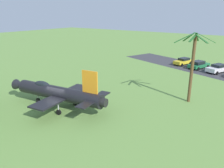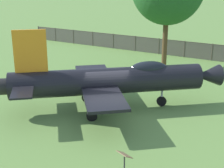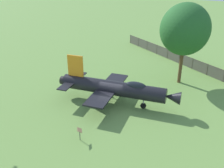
# 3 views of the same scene
# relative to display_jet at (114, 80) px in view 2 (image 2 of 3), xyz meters

# --- Properties ---
(ground_plane) EXTENTS (200.00, 200.00, 0.00)m
(ground_plane) POSITION_rel_display_jet_xyz_m (-0.05, 0.36, -1.84)
(ground_plane) COLOR #668E42
(display_jet) EXTENTS (8.48, 13.21, 4.93)m
(display_jet) POSITION_rel_display_jet_xyz_m (0.00, 0.00, 0.00)
(display_jet) COLOR black
(display_jet) RESTS_ON ground_plane
(perimeter_fence) EXTENTS (21.25, 33.68, 1.60)m
(perimeter_fence) POSITION_rel_display_jet_xyz_m (12.10, -8.52, -0.99)
(perimeter_fence) COLOR #4C4238
(perimeter_fence) RESTS_ON ground_plane
(info_plaque) EXTENTS (0.72, 0.67, 1.14)m
(info_plaque) POSITION_rel_display_jet_xyz_m (-7.09, -0.13, -0.99)
(info_plaque) COLOR #333333
(info_plaque) RESTS_ON ground_plane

